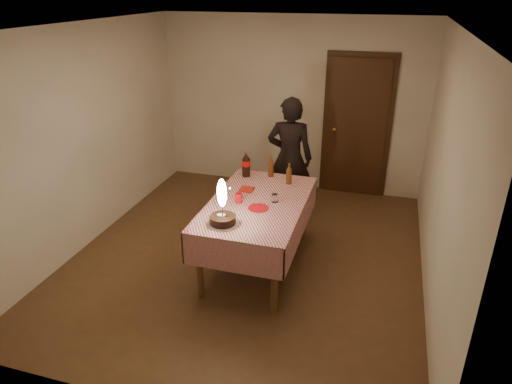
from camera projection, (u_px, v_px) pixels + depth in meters
ground at (247, 256)px, 5.47m from camera, size 4.00×4.50×0.01m
room_shell at (251, 120)px, 4.84m from camera, size 4.04×4.54×2.62m
dining_table at (257, 211)px, 5.01m from camera, size 1.02×1.72×0.81m
birthday_cake at (223, 212)px, 4.46m from camera, size 0.32×0.32×0.48m
red_plate at (258, 208)px, 4.82m from camera, size 0.22×0.22×0.01m
red_cup at (239, 198)px, 4.94m from camera, size 0.08×0.08×0.10m
clear_cup at (275, 198)px, 4.95m from camera, size 0.07×0.07×0.09m
napkin_stack at (246, 189)px, 5.24m from camera, size 0.15×0.15×0.02m
cola_bottle at (246, 164)px, 5.57m from camera, size 0.10×0.10×0.32m
amber_bottle_left at (271, 167)px, 5.57m from camera, size 0.06×0.06×0.25m
amber_bottle_right at (289, 174)px, 5.37m from camera, size 0.06×0.06×0.25m
photographer at (290, 158)px, 6.13m from camera, size 0.64×0.48×1.67m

